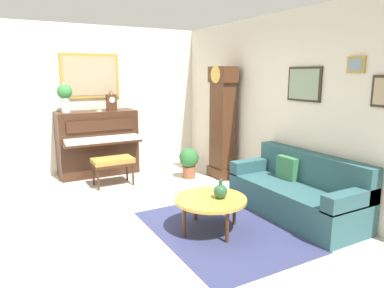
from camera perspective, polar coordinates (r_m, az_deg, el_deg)
ground_plane at (r=5.03m, az=-9.69°, el=-11.68°), size 6.40×6.00×0.10m
wall_left at (r=7.16m, az=-17.03°, el=6.90°), size 0.13×4.90×2.80m
wall_back at (r=5.87m, az=12.67°, el=6.20°), size 5.30×0.13×2.80m
area_rug at (r=4.49m, az=4.72°, el=-13.69°), size 2.10×1.50×0.01m
piano at (r=6.94m, az=-14.96°, el=0.23°), size 0.87×1.44×1.21m
piano_bench at (r=6.21m, az=-12.65°, el=-2.89°), size 0.42×0.70×0.48m
grandfather_clock at (r=6.47m, az=4.88°, el=2.96°), size 0.52×0.34×2.03m
couch at (r=5.04m, az=16.61°, el=-7.52°), size 1.90×0.80×0.84m
coffee_table at (r=4.34m, az=2.99°, el=-9.02°), size 0.88×0.88×0.42m
mantel_clock at (r=6.91m, az=-12.86°, el=6.74°), size 0.13×0.18×0.38m
flower_vase at (r=6.72m, az=-19.82°, el=7.47°), size 0.26×0.26×0.58m
teacup at (r=6.73m, az=-14.75°, el=5.28°), size 0.12×0.12×0.06m
green_jug at (r=4.29m, az=4.61°, el=-7.60°), size 0.17×0.17×0.24m
potted_plant at (r=6.51m, az=-0.49°, el=-2.72°), size 0.36×0.36×0.56m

